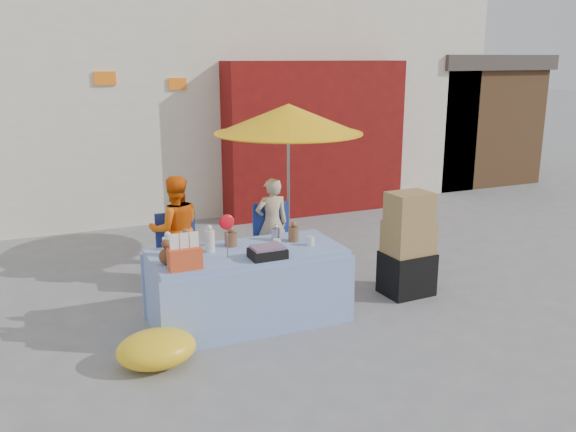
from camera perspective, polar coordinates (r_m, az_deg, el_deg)
name	(u,v)px	position (r m, az deg, el deg)	size (l,w,h in m)	color
ground	(303,325)	(6.35, 1.45, -10.12)	(80.00, 80.00, 0.00)	slate
backdrop	(169,34)	(13.07, -11.09, 16.34)	(14.00, 8.00, 7.80)	silver
market_table	(247,285)	(6.31, -3.86, -6.45)	(2.00, 0.94, 1.20)	#89A4DC
chair_left	(180,264)	(7.42, -10.09, -4.48)	(0.51, 0.50, 0.85)	navy
chair_right	(276,251)	(7.79, -1.13, -3.33)	(0.51, 0.50, 0.85)	navy
vendor_orange	(176,230)	(7.43, -10.48, -1.26)	(0.64, 0.50, 1.31)	orange
vendor_beige	(272,223)	(7.81, -1.53, -0.70)	(0.43, 0.28, 1.18)	#C7B18D
umbrella	(288,119)	(7.83, 0.04, 9.02)	(1.90, 1.90, 2.09)	gray
box_stack	(408,248)	(7.08, 11.16, -2.94)	(0.56, 0.47, 1.20)	black
tarp_bundle	(156,349)	(5.63, -12.21, -12.06)	(0.71, 0.57, 0.32)	yellow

